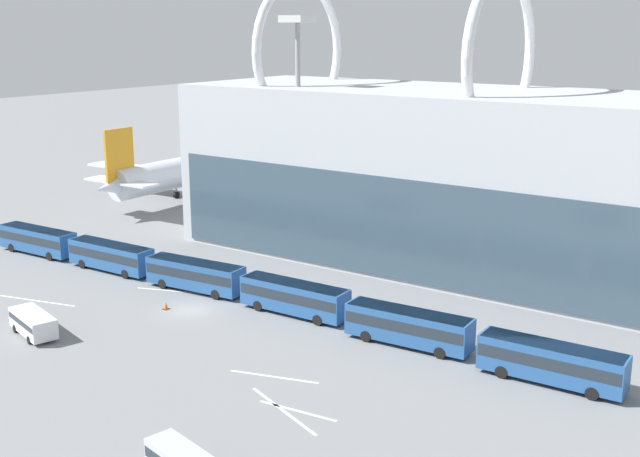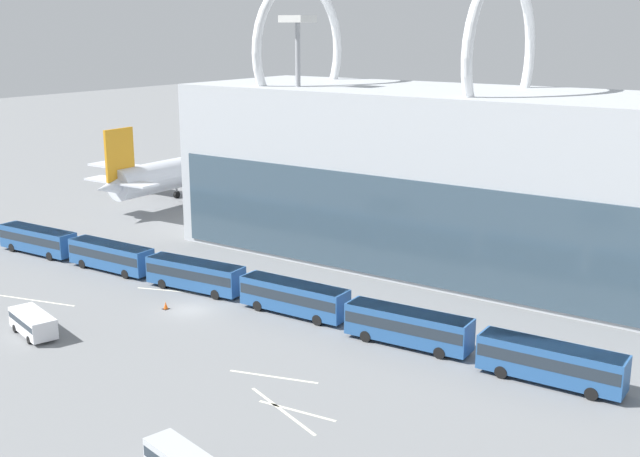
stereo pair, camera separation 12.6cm
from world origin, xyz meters
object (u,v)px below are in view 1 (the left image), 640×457
shuttle_bus_4 (408,325)px  airliner_at_gate_near (192,170)px  shuttle_bus_5 (551,361)px  shuttle_bus_1 (111,255)px  airliner_at_gate_far (537,193)px  shuttle_bus_2 (195,274)px  shuttle_bus_3 (294,296)px  floodlight_mast (298,85)px  service_van_foreground (33,322)px  traffic_cone_0 (166,306)px  shuttle_bus_0 (38,239)px

shuttle_bus_4 → airliner_at_gate_near: bearing=146.5°
shuttle_bus_4 → shuttle_bus_5: (12.42, -0.35, 0.00)m
shuttle_bus_1 → shuttle_bus_4: 37.27m
airliner_at_gate_far → shuttle_bus_4: 43.32m
shuttle_bus_2 → shuttle_bus_3: 12.43m
airliner_at_gate_far → shuttle_bus_5: bearing=-158.3°
shuttle_bus_5 → floodlight_mast: 46.15m
airliner_at_gate_far → service_van_foreground: 64.09m
airliner_at_gate_near → shuttle_bus_5: airliner_at_gate_near is taller
shuttle_bus_3 → traffic_cone_0: size_ratio=15.33×
airliner_at_gate_near → service_van_foreground: 56.91m
shuttle_bus_0 → shuttle_bus_5: bearing=-2.2°
traffic_cone_0 → shuttle_bus_5: bearing=7.9°
airliner_at_gate_far → floodlight_mast: size_ratio=1.58×
shuttle_bus_4 → traffic_cone_0: 24.01m
airliner_at_gate_near → shuttle_bus_4: airliner_at_gate_near is taller
shuttle_bus_4 → shuttle_bus_3: bearing=174.2°
floodlight_mast → traffic_cone_0: size_ratio=38.03×
airliner_at_gate_near → shuttle_bus_2: (31.18, -32.35, -2.84)m
airliner_at_gate_far → shuttle_bus_3: bearing=169.8°
shuttle_bus_1 → shuttle_bus_3: size_ratio=1.00×
shuttle_bus_2 → floodlight_mast: (-0.61, 18.67, 17.90)m
shuttle_bus_1 → shuttle_bus_2: (12.42, 0.28, 0.00)m
airliner_at_gate_far → service_van_foreground: airliner_at_gate_far is taller
shuttle_bus_3 → airliner_at_gate_far: bearing=78.7°
shuttle_bus_2 → shuttle_bus_4: same height
shuttle_bus_2 → floodlight_mast: 25.87m
shuttle_bus_4 → traffic_cone_0: size_ratio=15.44×
shuttle_bus_1 → shuttle_bus_0: bearing=-179.6°
shuttle_bus_5 → traffic_cone_0: bearing=-173.9°
shuttle_bus_0 → service_van_foreground: 27.21m
shuttle_bus_4 → shuttle_bus_5: 12.43m
shuttle_bus_0 → shuttle_bus_2: (24.85, 0.65, 0.00)m
airliner_at_gate_near → floodlight_mast: (30.57, -13.68, 15.06)m
floodlight_mast → traffic_cone_0: bearing=-85.1°
shuttle_bus_0 → shuttle_bus_2: same height
traffic_cone_0 → shuttle_bus_4: bearing=12.9°
shuttle_bus_4 → service_van_foreground: (-28.01, -16.72, -0.62)m
shuttle_bus_2 → shuttle_bus_5: bearing=-5.8°
shuttle_bus_2 → shuttle_bus_3: same height
shuttle_bus_2 → traffic_cone_0: shuttle_bus_2 is taller
traffic_cone_0 → shuttle_bus_0: bearing=169.2°
shuttle_bus_1 → shuttle_bus_3: same height
shuttle_bus_2 → shuttle_bus_1: bearing=176.6°
service_van_foreground → shuttle_bus_4: bearing=46.6°
shuttle_bus_2 → service_van_foreground: size_ratio=1.77×
airliner_at_gate_far → shuttle_bus_2: size_ratio=3.89×
shuttle_bus_1 → traffic_cone_0: (13.91, -5.40, -1.48)m
shuttle_bus_0 → traffic_cone_0: (26.33, -5.03, -1.48)m
shuttle_bus_2 → shuttle_bus_4: size_ratio=1.00×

